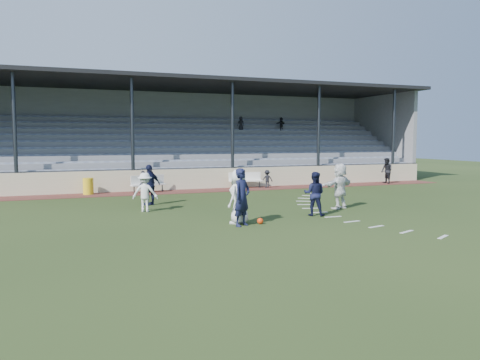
% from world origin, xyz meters
% --- Properties ---
extents(ground, '(90.00, 90.00, 0.00)m').
position_xyz_m(ground, '(0.00, 0.00, 0.00)').
color(ground, '#253616').
rests_on(ground, ground).
extents(cinder_track, '(34.00, 2.00, 0.02)m').
position_xyz_m(cinder_track, '(0.00, 10.50, 0.01)').
color(cinder_track, '#532621').
rests_on(cinder_track, ground).
extents(retaining_wall, '(34.00, 0.18, 1.20)m').
position_xyz_m(retaining_wall, '(0.00, 11.55, 0.60)').
color(retaining_wall, beige).
rests_on(retaining_wall, ground).
extents(bench_left, '(2.03, 1.00, 0.95)m').
position_xyz_m(bench_left, '(-2.34, 10.67, 0.58)').
color(bench_left, white).
rests_on(bench_left, cinder_track).
extents(bench_right, '(2.03, 0.68, 0.95)m').
position_xyz_m(bench_right, '(3.56, 10.94, 0.58)').
color(bench_right, white).
rests_on(bench_right, cinder_track).
extents(trash_bin, '(0.55, 0.55, 0.88)m').
position_xyz_m(trash_bin, '(-5.49, 10.84, 0.46)').
color(trash_bin, yellow).
rests_on(trash_bin, cinder_track).
extents(football, '(0.21, 0.21, 0.21)m').
position_xyz_m(football, '(-0.35, -0.38, 0.11)').
color(football, '#EC3D0D').
rests_on(football, ground).
extents(player_white_lead, '(1.12, 1.04, 1.92)m').
position_xyz_m(player_white_lead, '(-1.02, -0.06, 0.96)').
color(player_white_lead, silver).
rests_on(player_white_lead, ground).
extents(player_navy_lead, '(0.86, 0.78, 1.98)m').
position_xyz_m(player_navy_lead, '(-1.07, -0.49, 0.99)').
color(player_navy_lead, '#121633').
rests_on(player_navy_lead, ground).
extents(player_navy_mid, '(1.05, 1.01, 1.71)m').
position_xyz_m(player_navy_mid, '(2.33, 0.53, 0.85)').
color(player_navy_mid, '#121633').
rests_on(player_navy_mid, ground).
extents(player_white_wing, '(1.17, 0.91, 1.60)m').
position_xyz_m(player_white_wing, '(-3.63, 3.87, 0.80)').
color(player_white_wing, silver).
rests_on(player_white_wing, ground).
extents(player_navy_wing, '(1.16, 0.85, 1.83)m').
position_xyz_m(player_navy_wing, '(-3.11, 5.71, 0.91)').
color(player_navy_wing, '#121633').
rests_on(player_navy_wing, ground).
extents(player_white_back, '(1.89, 1.13, 1.94)m').
position_xyz_m(player_white_back, '(4.27, 1.76, 0.97)').
color(player_white_back, silver).
rests_on(player_white_back, ground).
extents(official, '(0.69, 0.86, 1.70)m').
position_xyz_m(official, '(13.39, 10.23, 0.87)').
color(official, black).
rests_on(official, cinder_track).
extents(sub_left_near, '(0.46, 0.32, 1.21)m').
position_xyz_m(sub_left_near, '(-2.62, 10.72, 0.62)').
color(sub_left_near, black).
rests_on(sub_left_near, cinder_track).
extents(sub_left_far, '(0.74, 0.44, 1.18)m').
position_xyz_m(sub_left_far, '(-2.13, 10.56, 0.61)').
color(sub_left_far, black).
rests_on(sub_left_far, cinder_track).
extents(sub_right, '(0.74, 0.48, 1.07)m').
position_xyz_m(sub_right, '(4.86, 10.60, 0.56)').
color(sub_right, black).
rests_on(sub_right, cinder_track).
extents(grandstand, '(34.60, 9.00, 6.61)m').
position_xyz_m(grandstand, '(0.00, 16.26, 2.20)').
color(grandstand, gray).
rests_on(grandstand, ground).
extents(penalty_arc, '(3.89, 14.63, 0.01)m').
position_xyz_m(penalty_arc, '(4.12, 0.00, 0.01)').
color(penalty_arc, silver).
rests_on(penalty_arc, ground).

